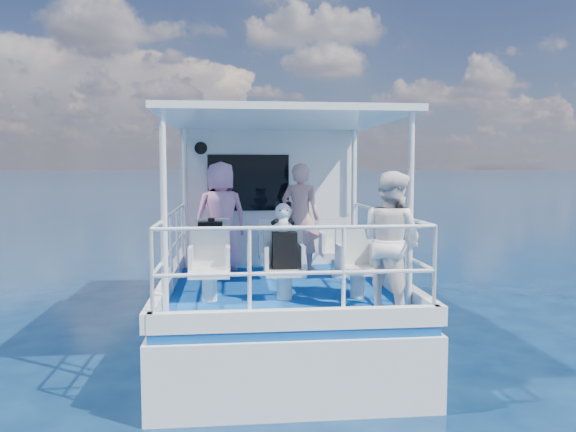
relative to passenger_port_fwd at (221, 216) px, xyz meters
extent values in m
plane|color=#071B39|center=(0.79, -0.91, -1.74)|extent=(2000.00, 2000.00, 0.00)
cube|color=white|center=(0.79, 0.09, -1.74)|extent=(3.00, 7.00, 1.60)
cube|color=navy|center=(0.79, 0.09, -0.89)|extent=(2.90, 6.90, 0.10)
cube|color=white|center=(0.79, 1.39, 0.26)|extent=(2.85, 2.00, 2.20)
cube|color=white|center=(0.79, -1.11, 1.40)|extent=(3.00, 3.20, 0.08)
cylinder|color=white|center=(-0.56, -2.61, 0.26)|extent=(0.07, 0.07, 2.20)
cylinder|color=white|center=(2.14, -2.61, 0.26)|extent=(0.07, 0.07, 2.20)
cylinder|color=white|center=(-0.56, 0.29, 0.26)|extent=(0.07, 0.07, 2.20)
cylinder|color=white|center=(2.14, 0.29, 0.26)|extent=(0.07, 0.07, 2.20)
cube|color=silver|center=(-0.11, -0.71, -0.65)|extent=(0.48, 0.46, 0.38)
cube|color=silver|center=(0.79, -0.71, -0.65)|extent=(0.48, 0.46, 0.38)
cube|color=silver|center=(1.69, -0.71, -0.65)|extent=(0.48, 0.46, 0.38)
cube|color=silver|center=(-0.11, -2.01, -0.65)|extent=(0.48, 0.46, 0.38)
cube|color=silver|center=(0.79, -2.01, -0.65)|extent=(0.48, 0.46, 0.38)
cube|color=silver|center=(1.69, -2.01, -0.65)|extent=(0.48, 0.46, 0.38)
imported|color=#EC99C0|center=(0.00, 0.00, 0.00)|extent=(0.73, 0.62, 1.68)
imported|color=#E39B92|center=(1.21, -0.20, -0.01)|extent=(0.72, 0.61, 1.67)
imported|color=white|center=(1.91, -2.67, -0.07)|extent=(0.92, 0.95, 1.55)
cube|color=black|center=(-0.14, -0.72, -0.24)|extent=(0.34, 0.19, 0.45)
cube|color=black|center=(0.79, -2.04, -0.24)|extent=(0.29, 0.16, 0.44)
cube|color=black|center=(-0.12, -0.73, 0.01)|extent=(0.09, 0.06, 0.06)
camera|label=1|loc=(0.14, -8.67, 0.73)|focal=35.00mm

